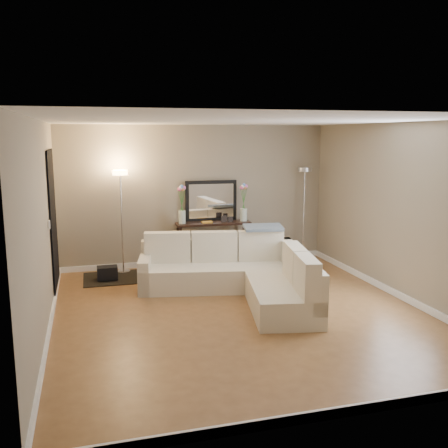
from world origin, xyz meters
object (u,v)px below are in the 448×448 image
object	(u,v)px
floor_lamp_lit	(121,201)
floor_lamp_unlit	(304,195)
console_table	(209,242)
sectional_sofa	(241,274)

from	to	relation	value
floor_lamp_lit	floor_lamp_unlit	bearing A→B (deg)	-0.15
console_table	floor_lamp_lit	world-z (taller)	floor_lamp_lit
floor_lamp_unlit	sectional_sofa	bearing A→B (deg)	-136.42
console_table	sectional_sofa	bearing A→B (deg)	-86.97
console_table	floor_lamp_unlit	distance (m)	2.06
floor_lamp_lit	floor_lamp_unlit	world-z (taller)	floor_lamp_lit
console_table	floor_lamp_lit	xyz separation A→B (m)	(-1.56, 0.04, 0.81)
console_table	floor_lamp_unlit	xyz separation A→B (m)	(1.90, 0.03, 0.80)
console_table	floor_lamp_lit	distance (m)	1.76
console_table	floor_lamp_lit	bearing A→B (deg)	178.58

